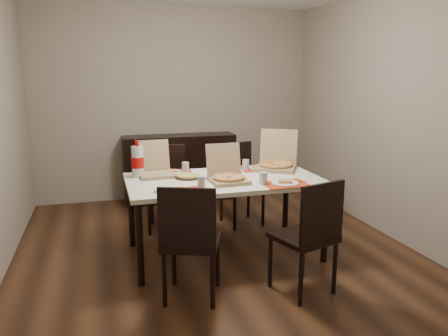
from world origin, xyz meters
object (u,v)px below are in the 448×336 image
at_px(chair_far_right, 239,179).
at_px(pizza_box_center, 228,176).
at_px(sideboard, 180,168).
at_px(dining_table, 224,185).
at_px(chair_near_right, 310,233).
at_px(dip_bowl, 236,171).
at_px(chair_far_left, 166,183).
at_px(soda_bottle, 138,162).
at_px(chair_near_left, 190,238).

bearing_deg(chair_far_right, pizza_box_center, -113.88).
distance_m(sideboard, dining_table, 1.97).
bearing_deg(chair_near_right, dip_bowl, 101.91).
distance_m(chair_near_right, chair_far_right, 1.80).
xyz_separation_m(sideboard, dining_table, (0.06, -1.96, 0.23)).
bearing_deg(dining_table, chair_near_right, -66.23).
height_order(chair_far_left, soda_bottle, soda_bottle).
bearing_deg(chair_far_left, soda_bottle, -120.00).
distance_m(sideboard, chair_near_right, 2.95).
height_order(chair_near_right, chair_far_left, same).
height_order(sideboard, chair_near_right, chair_near_right).
bearing_deg(sideboard, chair_near_right, -80.58).
height_order(sideboard, dining_table, sideboard).
bearing_deg(chair_far_right, sideboard, 113.95).
relative_size(sideboard, chair_far_right, 1.61).
bearing_deg(chair_near_right, soda_bottle, 133.88).
relative_size(sideboard, dining_table, 0.83).
bearing_deg(chair_near_right, chair_far_left, 114.11).
xyz_separation_m(chair_far_left, soda_bottle, (-0.36, -0.62, 0.39)).
bearing_deg(chair_near_left, sideboard, 81.11).
distance_m(chair_near_left, dip_bowl, 1.23).
distance_m(dining_table, chair_far_left, 1.01).
height_order(chair_near_right, dip_bowl, chair_near_right).
relative_size(chair_near_right, pizza_box_center, 2.51).
relative_size(chair_far_left, chair_far_right, 1.00).
xyz_separation_m(chair_near_right, dip_bowl, (-0.24, 1.14, 0.25)).
xyz_separation_m(chair_near_left, pizza_box_center, (0.49, 0.67, 0.29)).
bearing_deg(pizza_box_center, sideboard, 91.72).
bearing_deg(chair_near_left, chair_far_right, 60.66).
distance_m(dining_table, chair_near_right, 1.05).
height_order(sideboard, soda_bottle, soda_bottle).
relative_size(dip_bowl, soda_bottle, 0.37).
bearing_deg(chair_near_right, pizza_box_center, 117.05).
bearing_deg(chair_far_left, pizza_box_center, -68.35).
relative_size(pizza_box_center, soda_bottle, 1.05).
xyz_separation_m(sideboard, chair_near_left, (-0.43, -2.76, 0.06)).
bearing_deg(sideboard, chair_near_left, -98.89).
height_order(sideboard, chair_near_left, chair_near_left).
distance_m(chair_far_right, soda_bottle, 1.38).
bearing_deg(dip_bowl, chair_near_left, -124.07).
bearing_deg(dining_table, sideboard, 91.89).
bearing_deg(chair_near_left, chair_far_left, 87.14).
height_order(pizza_box_center, dip_bowl, pizza_box_center).
relative_size(chair_near_right, chair_far_left, 1.00).
bearing_deg(dip_bowl, dining_table, -132.01).
bearing_deg(dining_table, dip_bowl, 47.99).
bearing_deg(pizza_box_center, dip_bowl, 61.03).
xyz_separation_m(chair_near_left, soda_bottle, (-0.27, 1.08, 0.39)).
height_order(chair_near_left, chair_far_right, same).
bearing_deg(chair_near_right, sideboard, 99.42).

